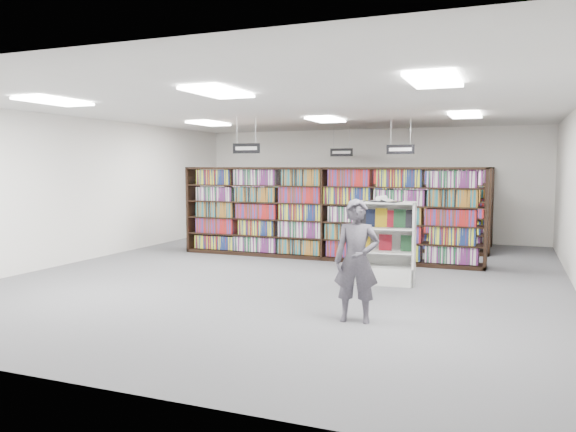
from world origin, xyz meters
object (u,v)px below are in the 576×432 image
at_px(open_book, 382,200).
at_px(shopper, 357,261).
at_px(endcap_display, 385,256).
at_px(bookshelf_row_near, 325,213).

xyz_separation_m(open_book, shopper, (0.22, -2.59, -0.68)).
height_order(endcap_display, shopper, shopper).
distance_m(endcap_display, shopper, 2.69).
bearing_deg(bookshelf_row_near, shopper, -67.47).
bearing_deg(endcap_display, open_book, -130.98).
relative_size(endcap_display, open_book, 2.20).
relative_size(bookshelf_row_near, shopper, 4.19).
bearing_deg(endcap_display, bookshelf_row_near, 125.03).
height_order(open_book, shopper, shopper).
distance_m(endcap_display, open_book, 1.02).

